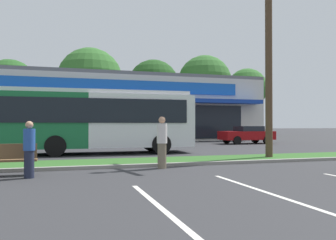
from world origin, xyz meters
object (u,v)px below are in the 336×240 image
at_px(pedestrian_near_bench, 162,142).
at_px(car_2, 247,134).
at_px(pedestrian_by_pole, 29,149).
at_px(city_bus, 75,119).
at_px(bus_stop_bench, 8,159).
at_px(utility_pole, 266,23).
at_px(car_4, 129,135).

bearing_deg(pedestrian_near_bench, car_2, 82.27).
bearing_deg(pedestrian_by_pole, car_2, 42.72).
relative_size(city_bus, bus_stop_bench, 7.61).
height_order(utility_pole, bus_stop_bench, utility_pole).
bearing_deg(utility_pole, car_2, 63.89).
distance_m(utility_pole, bus_stop_bench, 11.40).
xyz_separation_m(city_bus, car_2, (13.29, 6.02, -1.04)).
bearing_deg(city_bus, pedestrian_near_bench, -67.66).
height_order(bus_stop_bench, pedestrian_by_pole, pedestrian_by_pole).
height_order(bus_stop_bench, pedestrian_near_bench, pedestrian_near_bench).
bearing_deg(bus_stop_bench, pedestrian_by_pole, 137.73).
bearing_deg(city_bus, pedestrian_by_pole, -99.99).
bearing_deg(pedestrian_by_pole, utility_pole, 14.59).
height_order(city_bus, car_4, city_bus).
bearing_deg(car_4, pedestrian_near_bench, 84.27).
bearing_deg(car_2, city_bus, 24.36).
height_order(bus_stop_bench, car_4, car_4).
bearing_deg(car_4, pedestrian_by_pole, 68.66).
relative_size(bus_stop_bench, car_4, 0.34).
distance_m(car_2, car_4, 9.35).
distance_m(bus_stop_bench, car_4, 14.81).
relative_size(utility_pole, pedestrian_by_pole, 6.85).
bearing_deg(car_4, car_2, 178.52).
distance_m(car_2, pedestrian_near_bench, 16.69).
bearing_deg(car_4, city_bus, 57.80).
bearing_deg(pedestrian_near_bench, bus_stop_bench, -143.14).
bearing_deg(utility_pole, city_bus, 145.34).
distance_m(bus_stop_bench, pedestrian_by_pole, 0.89).
distance_m(utility_pole, pedestrian_near_bench, 7.26).
height_order(bus_stop_bench, car_2, car_2).
height_order(car_2, pedestrian_near_bench, pedestrian_near_bench).
relative_size(utility_pole, pedestrian_near_bench, 6.17).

